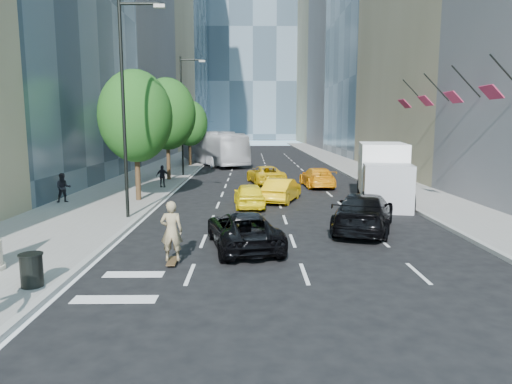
{
  "coord_description": "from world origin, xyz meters",
  "views": [
    {
      "loc": [
        -0.64,
        -17.39,
        4.53
      ],
      "look_at": [
        -0.41,
        2.28,
        1.6
      ],
      "focal_mm": 32.0,
      "sensor_mm": 36.0,
      "label": 1
    }
  ],
  "objects_px": {
    "skateboarder": "(172,235)",
    "city_bus": "(214,148)",
    "trash_can": "(32,271)",
    "black_sedan_lincoln": "(243,230)",
    "box_truck": "(383,173)",
    "black_sedan_mercedes": "(364,212)"
  },
  "relations": [
    {
      "from": "black_sedan_mercedes",
      "to": "trash_can",
      "type": "relative_size",
      "value": 6.38
    },
    {
      "from": "black_sedan_lincoln",
      "to": "box_truck",
      "type": "height_order",
      "value": "box_truck"
    },
    {
      "from": "skateboarder",
      "to": "city_bus",
      "type": "height_order",
      "value": "city_bus"
    },
    {
      "from": "skateboarder",
      "to": "city_bus",
      "type": "bearing_deg",
      "value": -89.54
    },
    {
      "from": "skateboarder",
      "to": "black_sedan_mercedes",
      "type": "xyz_separation_m",
      "value": [
        7.4,
        4.68,
        -0.17
      ]
    },
    {
      "from": "city_bus",
      "to": "box_truck",
      "type": "distance_m",
      "value": 27.71
    },
    {
      "from": "skateboarder",
      "to": "black_sedan_lincoln",
      "type": "xyz_separation_m",
      "value": [
        2.28,
        2.0,
        -0.31
      ]
    },
    {
      "from": "city_bus",
      "to": "skateboarder",
      "type": "bearing_deg",
      "value": -112.06
    },
    {
      "from": "box_truck",
      "to": "trash_can",
      "type": "distance_m",
      "value": 19.69
    },
    {
      "from": "city_bus",
      "to": "box_truck",
      "type": "bearing_deg",
      "value": -89.27
    },
    {
      "from": "black_sedan_lincoln",
      "to": "trash_can",
      "type": "xyz_separation_m",
      "value": [
        -5.68,
        -4.4,
        -0.09
      ]
    },
    {
      "from": "city_bus",
      "to": "black_sedan_mercedes",
      "type": "bearing_deg",
      "value": -98.9
    },
    {
      "from": "black_sedan_lincoln",
      "to": "trash_can",
      "type": "relative_size",
      "value": 5.55
    },
    {
      "from": "city_bus",
      "to": "box_truck",
      "type": "relative_size",
      "value": 1.79
    },
    {
      "from": "black_sedan_mercedes",
      "to": "city_bus",
      "type": "relative_size",
      "value": 0.42
    },
    {
      "from": "black_sedan_lincoln",
      "to": "box_truck",
      "type": "distance_m",
      "value": 12.64
    },
    {
      "from": "skateboarder",
      "to": "black_sedan_mercedes",
      "type": "relative_size",
      "value": 0.35
    },
    {
      "from": "skateboarder",
      "to": "trash_can",
      "type": "relative_size",
      "value": 2.24
    },
    {
      "from": "city_bus",
      "to": "trash_can",
      "type": "height_order",
      "value": "city_bus"
    },
    {
      "from": "black_sedan_mercedes",
      "to": "box_truck",
      "type": "bearing_deg",
      "value": -92.53
    },
    {
      "from": "box_truck",
      "to": "black_sedan_lincoln",
      "type": "bearing_deg",
      "value": -118.38
    },
    {
      "from": "black_sedan_lincoln",
      "to": "box_truck",
      "type": "relative_size",
      "value": 0.65
    }
  ]
}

